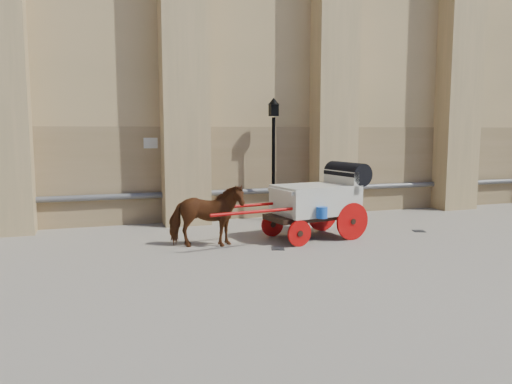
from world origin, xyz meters
name	(u,v)px	position (x,y,z in m)	size (l,w,h in m)	color
ground	(253,247)	(0.00, 0.00, 0.00)	(90.00, 90.00, 0.00)	slate
horse	(206,216)	(-1.09, 0.35, 0.78)	(0.84, 1.85, 1.57)	brown
carriage	(320,197)	(2.09, 0.53, 1.09)	(4.74, 1.95, 2.01)	black
street_lamp	(273,155)	(1.78, 3.37, 2.09)	(0.37, 0.37, 3.91)	black
drain_grate_near	(278,249)	(0.52, -0.40, 0.01)	(0.32, 0.32, 0.01)	black
drain_grate_far	(419,231)	(5.14, 0.36, 0.01)	(0.32, 0.32, 0.01)	black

